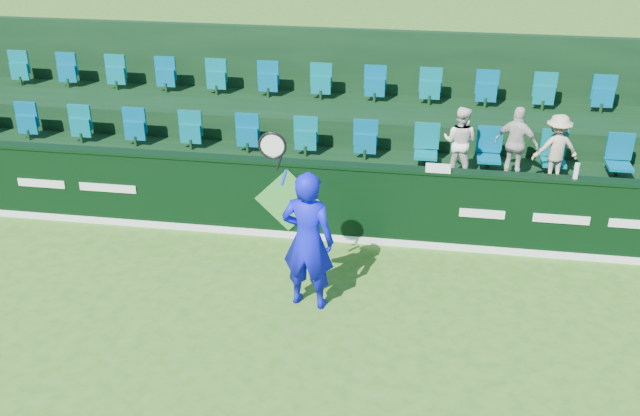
% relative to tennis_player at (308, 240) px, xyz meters
% --- Properties ---
extents(ground, '(60.00, 60.00, 0.00)m').
position_rel_tennis_player_xyz_m(ground, '(-0.65, -2.05, -1.03)').
color(ground, '#306718').
rests_on(ground, ground).
extents(sponsor_hoarding, '(16.00, 0.25, 1.35)m').
position_rel_tennis_player_xyz_m(sponsor_hoarding, '(-0.64, 1.95, -0.35)').
color(sponsor_hoarding, black).
rests_on(sponsor_hoarding, ground).
extents(stand_tier_front, '(16.00, 2.00, 0.80)m').
position_rel_tennis_player_xyz_m(stand_tier_front, '(-0.65, 3.05, -0.63)').
color(stand_tier_front, black).
rests_on(stand_tier_front, ground).
extents(stand_tier_back, '(16.00, 1.80, 1.30)m').
position_rel_tennis_player_xyz_m(stand_tier_back, '(-0.65, 4.95, -0.38)').
color(stand_tier_back, black).
rests_on(stand_tier_back, ground).
extents(stand_rear, '(16.00, 4.10, 2.60)m').
position_rel_tennis_player_xyz_m(stand_rear, '(-0.65, 5.39, 0.19)').
color(stand_rear, black).
rests_on(stand_rear, ground).
extents(seat_row_front, '(13.50, 0.50, 0.60)m').
position_rel_tennis_player_xyz_m(seat_row_front, '(-0.65, 3.45, 0.07)').
color(seat_row_front, '#02636D').
rests_on(seat_row_front, stand_tier_front).
extents(seat_row_back, '(13.50, 0.50, 0.60)m').
position_rel_tennis_player_xyz_m(seat_row_back, '(-0.65, 5.25, 0.57)').
color(seat_row_back, '#02636D').
rests_on(seat_row_back, stand_tier_back).
extents(tennis_player, '(1.07, 0.60, 2.65)m').
position_rel_tennis_player_xyz_m(tennis_player, '(0.00, 0.00, 0.00)').
color(tennis_player, '#0D0FE2').
rests_on(tennis_player, ground).
extents(spectator_left, '(0.71, 0.63, 1.22)m').
position_rel_tennis_player_xyz_m(spectator_left, '(2.07, 3.07, 0.38)').
color(spectator_left, white).
rests_on(spectator_left, stand_tier_front).
extents(spectator_middle, '(0.80, 0.58, 1.26)m').
position_rel_tennis_player_xyz_m(spectator_middle, '(3.00, 3.07, 0.40)').
color(spectator_middle, beige).
rests_on(spectator_middle, stand_tier_front).
extents(spectator_right, '(0.83, 0.57, 1.17)m').
position_rel_tennis_player_xyz_m(spectator_right, '(3.64, 3.07, 0.36)').
color(spectator_right, '#C7AE8C').
rests_on(spectator_right, stand_tier_front).
extents(towel, '(0.38, 0.25, 0.06)m').
position_rel_tennis_player_xyz_m(towel, '(1.72, 1.95, 0.35)').
color(towel, white).
rests_on(towel, sponsor_hoarding).
extents(drinks_bottle, '(0.08, 0.08, 0.24)m').
position_rel_tennis_player_xyz_m(drinks_bottle, '(3.78, 1.95, 0.44)').
color(drinks_bottle, silver).
rests_on(drinks_bottle, sponsor_hoarding).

